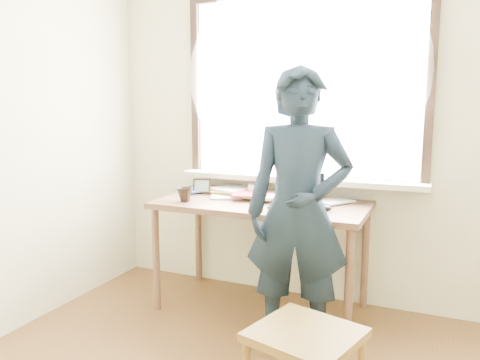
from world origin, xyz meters
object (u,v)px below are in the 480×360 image
at_px(work_chair, 305,346).
at_px(person, 298,212).
at_px(mug_dark, 185,195).
at_px(mug_white, 255,190).
at_px(desk, 261,213).
at_px(laptop, 297,198).

bearing_deg(work_chair, person, 109.62).
xyz_separation_m(mug_dark, work_chair, (1.14, -0.90, -0.46)).
bearing_deg(work_chair, mug_white, 120.54).
relative_size(desk, mug_dark, 13.63).
height_order(laptop, mug_white, laptop).
xyz_separation_m(desk, person, (0.40, -0.43, 0.14)).
relative_size(mug_white, work_chair, 0.21).
height_order(laptop, person, person).
distance_m(laptop, person, 0.41).
height_order(desk, work_chair, desk).
xyz_separation_m(mug_white, work_chair, (0.76, -1.28, -0.45)).
relative_size(desk, work_chair, 2.70).
distance_m(laptop, mug_white, 0.44).
bearing_deg(laptop, person, -72.61).
bearing_deg(desk, laptop, -6.83).
height_order(mug_white, mug_dark, mug_dark).
relative_size(laptop, mug_white, 2.89).
bearing_deg(person, mug_dark, 155.00).
distance_m(mug_white, person, 0.79).
height_order(mug_dark, person, person).
bearing_deg(mug_white, work_chair, -59.46).
distance_m(mug_white, work_chair, 1.55).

